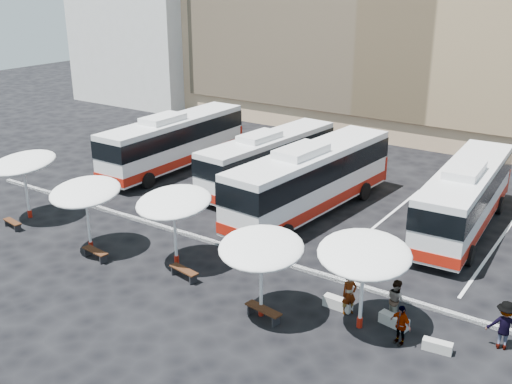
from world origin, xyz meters
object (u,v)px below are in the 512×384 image
Objects in this scene: sunshade_3 at (261,248)px; passenger_3 at (504,325)px; sunshade_0 at (23,163)px; passenger_0 at (349,294)px; sunshade_4 at (364,254)px; conc_bench_0 at (338,303)px; conc_bench_2 at (437,346)px; sunshade_1 at (85,192)px; passenger_1 at (396,300)px; bus_2 at (312,178)px; wood_bench_0 at (12,223)px; wood_bench_3 at (263,311)px; wood_bench_2 at (184,271)px; sunshade_2 at (174,202)px; wood_bench_1 at (95,252)px; passenger_2 at (400,325)px; conc_bench_1 at (394,321)px; bus_3 at (465,195)px; bus_1 at (269,158)px; bus_0 at (174,140)px.

sunshade_3 is 2.27× the size of passenger_3.
sunshade_0 is 2.52× the size of passenger_0.
sunshade_4 is 2.47× the size of passenger_3.
conc_bench_0 reaches higher than conc_bench_2.
sunshade_1 reaches higher than sunshade_3.
sunshade_1 is 2.44× the size of passenger_1.
bus_2 reaches higher than wood_bench_0.
sunshade_4 reaches higher than passenger_0.
sunshade_0 is at bearing 175.03° from wood_bench_3.
bus_2 is 7.75× the size of passenger_1.
wood_bench_3 is at bearing -4.97° from sunshade_0.
passenger_3 is at bearing -27.25° from bus_2.
wood_bench_2 is at bearing -166.74° from conc_bench_0.
sunshade_2 is 0.78× the size of sunshade_4.
passenger_0 is (6.52, -8.56, -1.23)m from bus_2.
wood_bench_2 is (5.81, 0.25, -2.64)m from sunshade_1.
sunshade_1 reaches higher than passenger_1.
sunshade_4 is (9.42, -0.12, 0.03)m from sunshade_2.
wood_bench_2 is 4.84m from wood_bench_3.
sunshade_0 is at bearing 167.81° from wood_bench_1.
sunshade_1 is 15.81m from passenger_2.
sunshade_3 is 3.65× the size of conc_bench_1.
conc_bench_2 is (2.99, 0.14, -2.92)m from sunshade_4.
conc_bench_0 is (-1.85, -10.83, -1.73)m from bus_3.
sunshade_0 reaches higher than wood_bench_2.
bus_1 is 0.88× the size of bus_2.
sunshade_2 is at bearing -98.35° from bus_2.
bus_1 reaches higher than passenger_0.
conc_bench_1 is 0.69× the size of passenger_1.
sunshade_2 is 9.42m from sunshade_4.
bus_1 is 15.61m from sunshade_3.
bus_2 is at bearing 42.10° from wood_bench_0.
conc_bench_1 is at bearing 149.11° from passenger_1.
passenger_2 is (14.58, 1.54, 0.43)m from wood_bench_1.
conc_bench_2 is (2.48, -11.46, -1.76)m from bus_3.
conc_bench_1 is (2.39, 0.05, -0.01)m from conc_bench_0.
bus_2 is 8.11× the size of wood_bench_2.
wood_bench_2 is at bearing -36.80° from sunshade_2.
passenger_2 is at bearing -36.83° from bus_1.
bus_0 is at bearing 141.03° from sunshade_3.
wood_bench_3 is at bearing -164.36° from conc_bench_2.
passenger_1 is 0.90× the size of passenger_3.
bus_2 is 12.41m from wood_bench_1.
sunshade_4 is at bearing -166.58° from passenger_2.
bus_0 is at bearing 113.13° from sunshade_1.
sunshade_1 is (-14.48, -12.69, 1.06)m from bus_3.
conc_bench_0 is 6.29m from passenger_3.
passenger_3 is at bearing 39.14° from conc_bench_2.
sunshade_1 is at bearing -94.60° from bus_1.
wood_bench_3 reaches higher than wood_bench_0.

